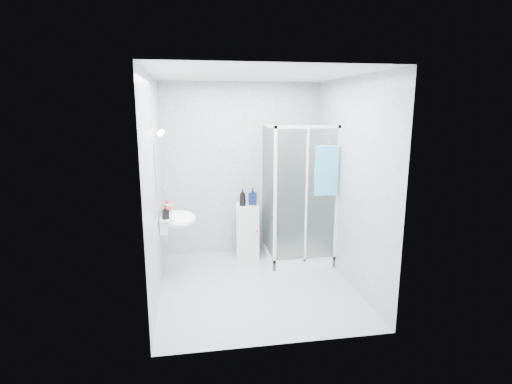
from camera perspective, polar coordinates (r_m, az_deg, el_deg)
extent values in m
cube|color=silver|center=(4.82, 0.11, 0.86)|extent=(2.40, 2.60, 2.60)
cube|color=#ABADAF|center=(5.23, 0.10, -13.22)|extent=(2.40, 2.60, 0.01)
cube|color=silver|center=(4.74, 0.11, 16.43)|extent=(2.40, 2.60, 0.01)
cube|color=white|center=(6.12, 5.76, -8.81)|extent=(0.90, 0.90, 0.12)
cube|color=silver|center=(5.63, 1.89, 9.46)|extent=(0.04, 0.90, 0.04)
cube|color=silver|center=(5.31, 7.43, 9.21)|extent=(0.90, 0.04, 0.04)
cube|color=silver|center=(5.35, 2.73, -1.32)|extent=(0.04, 0.04, 2.00)
cube|color=white|center=(5.75, 1.73, 0.05)|extent=(0.02, 0.82, 1.84)
cube|color=white|center=(5.43, 7.19, -0.75)|extent=(0.82, 0.02, 1.84)
cube|color=silver|center=(5.44, 7.16, -0.72)|extent=(0.03, 0.04, 1.84)
cylinder|color=silver|center=(6.16, 5.06, 3.76)|extent=(0.02, 0.02, 1.00)
cylinder|color=silver|center=(6.08, 5.21, 8.10)|extent=(0.09, 0.05, 0.09)
cylinder|color=silver|center=(6.25, 5.38, 1.09)|extent=(0.12, 0.04, 0.12)
cylinder|color=silver|center=(5.38, 10.37, 7.01)|extent=(0.03, 0.05, 0.03)
cube|color=white|center=(5.33, -12.93, -4.43)|extent=(0.10, 0.40, 0.18)
ellipsoid|color=white|center=(5.31, -11.02, -3.85)|extent=(0.46, 0.56, 0.20)
cube|color=white|center=(5.30, -12.34, -3.38)|extent=(0.16, 0.50, 0.02)
cylinder|color=silver|center=(5.28, -13.03, -2.56)|extent=(0.04, 0.04, 0.16)
cylinder|color=silver|center=(5.27, -12.52, -1.86)|extent=(0.12, 0.02, 0.02)
cube|color=white|center=(5.18, -13.82, 3.54)|extent=(0.02, 0.60, 0.70)
cylinder|color=silver|center=(4.97, -14.02, 8.07)|extent=(0.05, 0.04, 0.04)
sphere|color=white|center=(4.97, -13.56, 8.09)|extent=(0.08, 0.08, 0.08)
cylinder|color=silver|center=(5.29, -13.77, 8.30)|extent=(0.05, 0.04, 0.04)
sphere|color=white|center=(5.29, -13.33, 8.32)|extent=(0.08, 0.08, 0.08)
cylinder|color=silver|center=(5.98, -5.29, 6.11)|extent=(0.02, 0.04, 0.02)
sphere|color=silver|center=(5.95, -5.27, 6.08)|extent=(0.03, 0.03, 0.03)
cylinder|color=silver|center=(6.00, -3.37, 6.15)|extent=(0.02, 0.04, 0.02)
sphere|color=silver|center=(5.97, -3.34, 6.13)|extent=(0.03, 0.03, 0.03)
cube|color=silver|center=(6.05, -1.23, -5.54)|extent=(0.37, 0.37, 0.81)
cube|color=silver|center=(5.89, -1.00, -6.01)|extent=(0.30, 0.04, 0.69)
sphere|color=orange|center=(5.88, 0.06, -5.63)|extent=(0.03, 0.03, 0.03)
cube|color=#36A3CC|center=(5.40, 10.00, 2.92)|extent=(0.32, 0.04, 0.65)
cylinder|color=#36A3CC|center=(5.36, 10.12, 6.34)|extent=(0.32, 0.05, 0.05)
imported|color=black|center=(5.84, -1.93, -0.74)|extent=(0.10, 0.10, 0.25)
imported|color=#0A193F|center=(5.90, -0.48, -0.60)|extent=(0.14, 0.14, 0.26)
imported|color=red|center=(5.42, -12.63, -2.03)|extent=(0.17, 0.17, 0.16)
imported|color=black|center=(5.11, -12.81, -2.86)|extent=(0.10, 0.10, 0.17)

